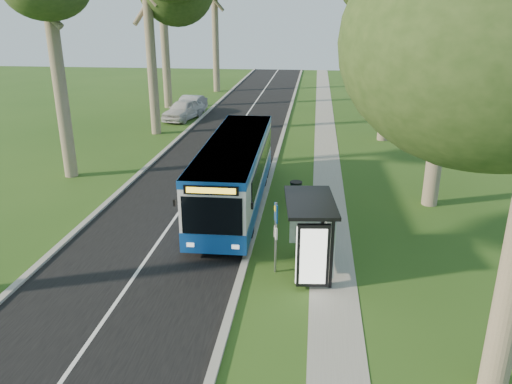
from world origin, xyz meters
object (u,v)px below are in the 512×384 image
car_white (183,110)px  car_silver (190,105)px  litter_bin (296,192)px  bus_shelter (314,227)px  bus (235,172)px  bus_stop_sign (276,230)px

car_white → car_silver: 2.13m
litter_bin → car_white: car_white is taller
litter_bin → bus_shelter: bearing=-82.9°
bus_shelter → car_white: bus_shelter is taller
bus → litter_bin: bearing=12.7°
bus_shelter → bus_stop_sign: bearing=170.6°
car_white → bus_shelter: bearing=-53.9°
bus_stop_sign → litter_bin: (0.39, 6.60, -1.06)m
litter_bin → bus_stop_sign: bearing=-93.4°
bus_shelter → litter_bin: bus_shelter is taller
bus_stop_sign → car_silver: 27.74m
car_silver → bus: bearing=-65.1°
bus → car_silver: (-7.04, 20.16, -0.78)m
litter_bin → car_silver: size_ratio=0.21×
bus_shelter → car_silver: bearing=105.8°
bus_stop_sign → bus_shelter: 1.24m
bus_shelter → litter_bin: 6.84m
bus_stop_sign → bus_shelter: size_ratio=0.82×
bus → car_silver: bus is taller
bus → car_white: 19.40m
bus_shelter → car_silver: 28.25m
bus_shelter → car_silver: size_ratio=0.66×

